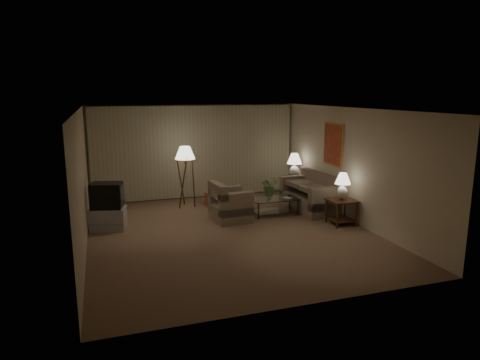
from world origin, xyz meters
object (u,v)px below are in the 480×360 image
(side_table_far, at_px, (294,185))
(floor_lamp, at_px, (186,175))
(sofa, at_px, (309,196))
(armchair, at_px, (231,205))
(side_table_near, at_px, (342,207))
(table_lamp_far, at_px, (294,164))
(vase, at_px, (269,196))
(tv_cabinet, at_px, (108,219))
(crt_tv, at_px, (107,196))
(table_lamp_near, at_px, (343,184))
(ottoman, at_px, (215,198))
(coffee_table, at_px, (275,204))

(side_table_far, height_order, floor_lamp, floor_lamp)
(sofa, distance_m, armchair, 2.23)
(side_table_near, relative_size, side_table_far, 1.01)
(table_lamp_far, distance_m, vase, 1.96)
(tv_cabinet, height_order, crt_tv, crt_tv)
(table_lamp_far, bearing_deg, table_lamp_near, -90.00)
(sofa, relative_size, armchair, 1.74)
(tv_cabinet, bearing_deg, sofa, 13.91)
(side_table_near, xyz_separation_m, table_lamp_far, (-0.00, 2.60, 0.61))
(table_lamp_near, distance_m, vase, 1.88)
(tv_cabinet, distance_m, crt_tv, 0.54)
(armchair, bearing_deg, sofa, -90.16)
(table_lamp_near, relative_size, crt_tv, 0.83)
(sofa, bearing_deg, armchair, -87.86)
(table_lamp_near, relative_size, floor_lamp, 0.38)
(sofa, relative_size, crt_tv, 2.42)
(side_table_near, xyz_separation_m, ottoman, (-2.37, 2.62, -0.23))
(table_lamp_far, bearing_deg, side_table_near, -90.00)
(armchair, bearing_deg, table_lamp_near, -121.34)
(sofa, bearing_deg, side_table_near, 2.87)
(table_lamp_near, bearing_deg, sofa, 96.34)
(sofa, relative_size, ottoman, 3.20)
(sofa, relative_size, side_table_near, 3.03)
(ottoman, xyz_separation_m, vase, (1.05, -1.37, 0.30))
(side_table_far, xyz_separation_m, table_lamp_far, (0.00, -0.00, 0.62))
(sofa, xyz_separation_m, floor_lamp, (-3.00, 1.35, 0.48))
(floor_lamp, xyz_separation_m, vase, (1.83, -1.45, -0.37))
(armchair, xyz_separation_m, vase, (1.05, 0.12, 0.12))
(crt_tv, bearing_deg, coffee_table, 12.57)
(armchair, xyz_separation_m, crt_tv, (-2.83, 0.19, 0.41))
(crt_tv, relative_size, floor_lamp, 0.46)
(sofa, distance_m, side_table_near, 1.36)
(sofa, height_order, crt_tv, crt_tv)
(table_lamp_far, bearing_deg, ottoman, 179.63)
(sofa, height_order, table_lamp_near, table_lamp_near)
(crt_tv, bearing_deg, table_lamp_near, -0.68)
(crt_tv, height_order, floor_lamp, floor_lamp)
(side_table_far, bearing_deg, table_lamp_far, -90.00)
(floor_lamp, height_order, ottoman, floor_lamp)
(sofa, distance_m, floor_lamp, 3.32)
(side_table_near, distance_m, floor_lamp, 4.17)
(tv_cabinet, distance_m, vase, 3.89)
(side_table_near, relative_size, floor_lamp, 0.37)
(floor_lamp, distance_m, ottoman, 1.03)
(table_lamp_far, height_order, vase, table_lamp_far)
(armchair, relative_size, side_table_near, 1.73)
(table_lamp_near, bearing_deg, table_lamp_far, 90.00)
(coffee_table, xyz_separation_m, vase, (-0.15, -0.00, 0.21))
(crt_tv, relative_size, vase, 4.94)
(ottoman, height_order, vase, vase)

